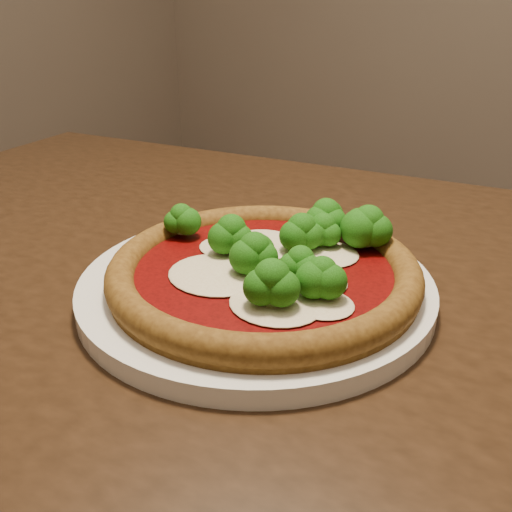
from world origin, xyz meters
The scene contains 3 objects.
dining_table centered at (0.06, -0.08, 0.65)m, with size 1.35×0.98×0.75m.
plate centered at (0.08, -0.12, 0.76)m, with size 0.33×0.33×0.02m, color white.
pizza centered at (0.10, -0.12, 0.79)m, with size 0.28×0.28×0.06m.
Camera 1 is at (0.36, -0.50, 1.01)m, focal length 40.00 mm.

